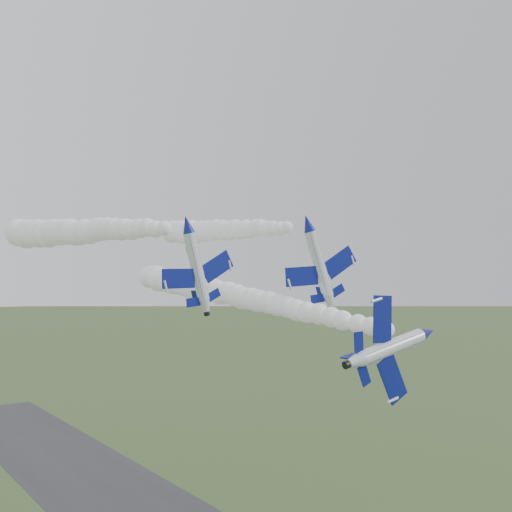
{
  "coord_description": "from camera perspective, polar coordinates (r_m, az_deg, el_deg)",
  "views": [
    {
      "loc": [
        -43.53,
        -37.16,
        38.94
      ],
      "look_at": [
        -0.2,
        19.83,
        42.46
      ],
      "focal_mm": 40.0,
      "sensor_mm": 36.0,
      "label": 1
    }
  ],
  "objects": [
    {
      "name": "jet_pair_right",
      "position": [
        77.37,
        5.22,
        3.32
      ],
      "size": [
        11.1,
        13.69,
        4.43
      ],
      "rotation": [
        0.0,
        -0.31,
        -0.2
      ],
      "color": "white"
    },
    {
      "name": "smoke_trail_jet_lead",
      "position": [
        90.5,
        -2.42,
        -3.93
      ],
      "size": [
        9.18,
        72.12,
        4.76
      ],
      "primitive_type": null,
      "rotation": [
        0.0,
        0.0,
        -0.06
      ],
      "color": "white"
    },
    {
      "name": "smoke_trail_jet_pair_left",
      "position": [
        90.95,
        -17.38,
        2.36
      ],
      "size": [
        7.85,
        52.91,
        5.11
      ],
      "primitive_type": null,
      "rotation": [
        0.0,
        0.0,
        0.05
      ],
      "color": "white"
    },
    {
      "name": "jet_pair_left",
      "position": [
        65.51,
        -6.86,
        3.2
      ],
      "size": [
        9.61,
        11.92,
        3.66
      ],
      "rotation": [
        0.0,
        -0.27,
        0.05
      ],
      "color": "white"
    },
    {
      "name": "smoke_trail_jet_pair_right",
      "position": [
        108.68,
        -4.05,
        2.52
      ],
      "size": [
        17.6,
        62.01,
        5.2
      ],
      "primitive_type": null,
      "rotation": [
        0.0,
        0.0,
        -0.2
      ],
      "color": "white"
    },
    {
      "name": "jet_lead",
      "position": [
        60.14,
        16.79,
        -7.37
      ],
      "size": [
        3.87,
        12.45,
        10.06
      ],
      "rotation": [
        0.0,
        1.36,
        -0.06
      ],
      "color": "white"
    }
  ]
}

